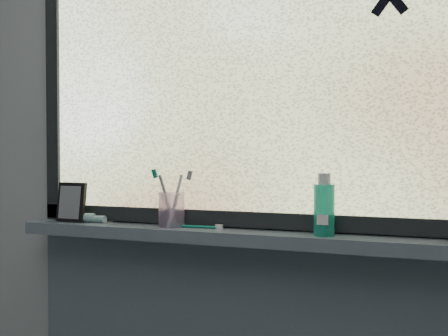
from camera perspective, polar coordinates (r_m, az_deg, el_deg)
wall_back at (r=1.61m, az=3.95°, el=1.27°), size 3.00×0.01×2.50m
windowsill at (r=1.56m, az=3.18°, el=-7.94°), size 1.62×0.14×0.04m
window_pane at (r=1.61m, az=3.74°, el=11.25°), size 1.50×0.01×1.00m
frame_bottom at (r=1.60m, az=3.68°, el=-5.91°), size 1.60×0.03×0.05m
frame_left at (r=1.97m, az=-18.83°, el=9.40°), size 0.05×0.03×1.10m
vanity_mirror at (r=1.85m, az=-17.03°, el=-3.75°), size 0.11×0.06×0.14m
toothpaste_tube at (r=1.82m, az=-14.93°, el=-5.52°), size 0.18×0.05×0.03m
toothbrush_cup at (r=1.66m, az=-6.01°, el=-4.75°), size 0.11×0.11×0.11m
toothbrush_lying at (r=1.63m, az=-3.62°, el=-6.60°), size 0.20×0.03×0.01m
mouthwash_bottle at (r=1.49m, az=11.37°, el=-4.12°), size 0.07×0.07×0.15m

